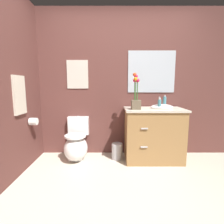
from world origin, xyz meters
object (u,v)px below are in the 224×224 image
at_px(toilet_paper_roll, 33,122).
at_px(lotion_bottle, 164,102).
at_px(trash_bin, 117,151).
at_px(hanging_towel, 19,95).
at_px(flower_vase, 136,97).
at_px(wall_mirror, 151,72).
at_px(vanity_cabinet, 153,134).
at_px(toilet, 76,145).
at_px(soap_bottle, 159,104).
at_px(wall_poster, 77,74).

bearing_deg(toilet_paper_roll, lotion_bottle, 7.77).
xyz_separation_m(trash_bin, hanging_towel, (-1.33, -0.43, 0.95)).
distance_m(flower_vase, wall_mirror, 0.64).
distance_m(lotion_bottle, toilet_paper_roll, 2.09).
bearing_deg(trash_bin, lotion_bottle, 6.72).
distance_m(vanity_cabinet, hanging_towel, 2.07).
height_order(vanity_cabinet, trash_bin, vanity_cabinet).
distance_m(hanging_towel, toilet_paper_roll, 0.48).
bearing_deg(vanity_cabinet, lotion_bottle, 30.18).
bearing_deg(hanging_towel, vanity_cabinet, 11.99).
bearing_deg(toilet, trash_bin, -0.70).
bearing_deg(trash_bin, toilet, 179.30).
distance_m(toilet, wall_mirror, 1.77).
xyz_separation_m(vanity_cabinet, flower_vase, (-0.31, -0.10, 0.61)).
xyz_separation_m(toilet, soap_bottle, (1.32, -0.11, 0.69)).
bearing_deg(wall_mirror, flower_vase, -128.25).
bearing_deg(trash_bin, flower_vase, -22.48).
xyz_separation_m(flower_vase, trash_bin, (-0.28, 0.12, -0.91)).
bearing_deg(vanity_cabinet, wall_mirror, 90.53).
bearing_deg(wall_poster, wall_mirror, 0.00).
height_order(toilet, vanity_cabinet, vanity_cabinet).
distance_m(soap_bottle, wall_mirror, 0.64).
relative_size(hanging_towel, toilet_paper_roll, 4.73).
relative_size(flower_vase, hanging_towel, 1.06).
xyz_separation_m(soap_bottle, wall_poster, (-1.32, 0.38, 0.47)).
relative_size(vanity_cabinet, hanging_towel, 1.99).
height_order(toilet, trash_bin, toilet).
distance_m(toilet, lotion_bottle, 1.62).
height_order(trash_bin, hanging_towel, hanging_towel).
height_order(flower_vase, hanging_towel, flower_vase).
bearing_deg(wall_poster, lotion_bottle, -7.18).
xyz_separation_m(wall_poster, hanging_towel, (-0.65, -0.70, -0.32)).
height_order(trash_bin, wall_mirror, wall_mirror).
relative_size(flower_vase, lotion_bottle, 2.69).
distance_m(flower_vase, lotion_bottle, 0.55).
bearing_deg(lotion_bottle, trash_bin, -173.28).
distance_m(trash_bin, wall_poster, 1.46).
relative_size(toilet, wall_poster, 1.44).
distance_m(toilet, wall_poster, 1.19).
height_order(soap_bottle, hanging_towel, hanging_towel).
height_order(trash_bin, wall_poster, wall_poster).
distance_m(toilet, hanging_towel, 1.15).
distance_m(flower_vase, hanging_towel, 1.64).
height_order(toilet, wall_mirror, wall_mirror).
bearing_deg(toilet, lotion_bottle, 3.29).
distance_m(toilet, soap_bottle, 1.50).
relative_size(wall_poster, hanging_towel, 0.92).
bearing_deg(soap_bottle, flower_vase, -177.50).
distance_m(toilet, vanity_cabinet, 1.28).
bearing_deg(flower_vase, toilet, 172.60).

